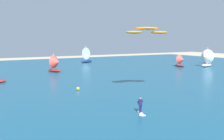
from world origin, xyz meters
TOP-DOWN VIEW (x-y plane):
  - ocean at (0.00, 51.65)m, footprint 160.00×90.00m
  - kitesurfer at (3.16, 18.25)m, footprint 1.27×2.02m
  - kite at (10.57, 27.05)m, footprint 6.67×3.87m
  - sailboat_mid_left at (5.92, 55.44)m, footprint 3.72×4.01m
  - sailboat_mid_right at (53.37, 51.37)m, footprint 2.81×3.15m
  - sailboat_center_horizon at (22.98, 74.86)m, footprint 4.98×4.41m
  - sailboat_trailing at (45.69, 45.74)m, footprint 4.78×4.15m
  - sailboat_outermost at (39.73, 49.16)m, footprint 2.92×3.38m
  - marker_buoy at (2.17, 32.85)m, footprint 0.51×0.51m

SIDE VIEW (x-z plane):
  - ocean at x=0.00m, z-range 0.00..0.10m
  - marker_buoy at x=2.17m, z-range 0.10..0.61m
  - kitesurfer at x=3.16m, z-range -0.13..1.54m
  - sailboat_mid_right at x=53.37m, z-range -0.05..3.49m
  - sailboat_outermost at x=39.73m, z-range -0.06..3.80m
  - sailboat_mid_left at x=5.92m, z-range -0.09..4.37m
  - sailboat_trailing at x=45.69m, z-range -0.13..5.30m
  - sailboat_center_horizon at x=22.98m, z-range -0.13..5.46m
  - kite at x=10.57m, z-range 8.52..9.48m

